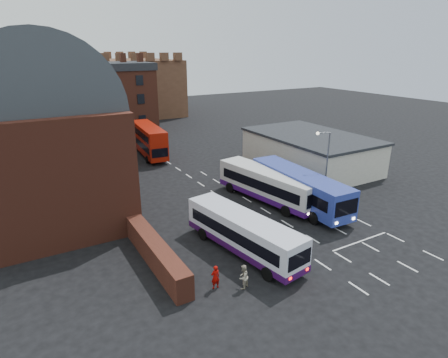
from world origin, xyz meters
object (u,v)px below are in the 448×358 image
bus_white_inbound (267,183)px  pedestrian_beige (243,277)px  street_lamp (325,160)px  pedestrian_red (215,277)px  bus_red_double (149,140)px  bus_white_outbound (243,231)px  bus_blue (299,186)px

bus_white_inbound → pedestrian_beige: size_ratio=7.22×
street_lamp → pedestrian_red: street_lamp is taller
bus_red_double → bus_white_inbound: bearing=106.8°
bus_white_outbound → bus_blue: (9.45, 4.73, 0.26)m
street_lamp → pedestrian_red: bearing=-155.6°
pedestrian_beige → bus_white_inbound: bearing=-157.2°
pedestrian_beige → bus_blue: bearing=-169.3°
bus_red_double → pedestrian_beige: 33.23m
bus_white_outbound → bus_white_inbound: 10.35m
bus_red_double → bus_blue: bearing=110.0°
bus_red_double → street_lamp: size_ratio=1.55×
bus_white_outbound → bus_blue: size_ratio=0.88×
bus_red_double → pedestrian_beige: size_ratio=6.61×
pedestrian_red → pedestrian_beige: (1.54, -0.89, 0.01)m
street_lamp → pedestrian_beige: (-14.76, -8.27, -3.44)m
bus_white_outbound → bus_red_double: (2.94, 28.94, 0.56)m
bus_white_outbound → pedestrian_red: (-3.99, -2.93, -0.91)m
bus_white_inbound → bus_blue: (1.97, -2.42, 0.11)m
bus_white_inbound → bus_white_outbound: bearing=34.4°
bus_blue → bus_red_double: bus_red_double is taller
bus_white_inbound → pedestrian_red: size_ratio=7.31×
street_lamp → pedestrian_red: size_ratio=4.33×
bus_white_inbound → pedestrian_red: bus_white_inbound is taller
pedestrian_red → bus_red_double: bearing=-101.0°
pedestrian_beige → bus_white_outbound: bearing=-147.7°
bus_white_outbound → pedestrian_beige: size_ratio=6.64×
bus_red_double → pedestrian_red: 32.65m
bus_red_double → pedestrian_red: (-6.93, -31.87, -1.47)m
bus_white_outbound → bus_white_inbound: bearing=34.7°
bus_white_outbound → pedestrian_red: bus_white_outbound is taller
bus_white_outbound → bus_blue: bus_blue is taller
bus_white_outbound → bus_red_double: 29.09m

